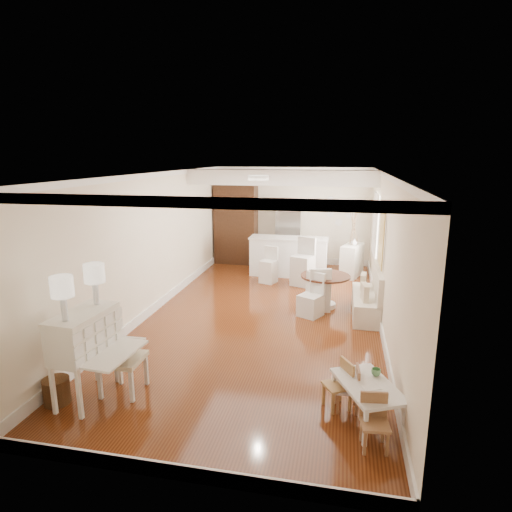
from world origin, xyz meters
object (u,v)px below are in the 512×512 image
(bar_stool_left, at_px, (268,265))
(kids_chair_a, at_px, (337,385))
(kids_chair_b, at_px, (347,388))
(slip_chair_near, at_px, (311,295))
(bar_stool_right, at_px, (303,262))
(kids_table, at_px, (367,402))
(dining_table, at_px, (325,291))
(pantry_cabinet, at_px, (236,224))
(kids_chair_c, at_px, (375,423))
(secretary_bureau, at_px, (86,356))
(gustavian_armchair, at_px, (122,358))
(wicker_basket, at_px, (57,391))
(sideboard, at_px, (352,260))
(slip_chair_far, at_px, (318,288))
(breakfast_counter, at_px, (289,256))
(fridge, at_px, (300,235))

(bar_stool_left, bearing_deg, kids_chair_a, -52.76)
(kids_chair_b, relative_size, slip_chair_near, 0.69)
(kids_chair_b, distance_m, bar_stool_right, 5.34)
(bar_stool_right, bearing_deg, slip_chair_near, -58.79)
(kids_table, xyz_separation_m, bar_stool_right, (-1.30, 5.40, 0.35))
(dining_table, distance_m, pantry_cabinet, 4.44)
(kids_table, height_order, kids_chair_c, kids_chair_c)
(secretary_bureau, height_order, gustavian_armchair, secretary_bureau)
(wicker_basket, relative_size, kids_chair_b, 0.57)
(kids_chair_c, xyz_separation_m, pantry_cabinet, (-3.51, 7.79, 0.84))
(kids_chair_a, height_order, kids_chair_b, kids_chair_a)
(sideboard, bearing_deg, bar_stool_left, -135.74)
(gustavian_armchair, height_order, slip_chair_far, gustavian_armchair)
(bar_stool_left, distance_m, bar_stool_right, 0.87)
(slip_chair_near, height_order, pantry_cabinet, pantry_cabinet)
(kids_table, bearing_deg, breakfast_counter, 105.80)
(slip_chair_far, bearing_deg, kids_chair_c, 86.41)
(breakfast_counter, height_order, pantry_cabinet, pantry_cabinet)
(pantry_cabinet, bearing_deg, gustavian_armchair, -87.90)
(kids_chair_a, distance_m, kids_chair_b, 0.12)
(pantry_cabinet, bearing_deg, slip_chair_far, -53.28)
(kids_table, relative_size, breakfast_counter, 0.47)
(slip_chair_near, relative_size, sideboard, 0.97)
(fridge, bearing_deg, kids_chair_c, -78.26)
(gustavian_armchair, xyz_separation_m, bar_stool_left, (1.03, 5.42, -0.04))
(kids_table, bearing_deg, sideboard, 90.92)
(fridge, bearing_deg, breakfast_counter, -100.78)
(secretary_bureau, bearing_deg, pantry_cabinet, 93.35)
(kids_table, height_order, breakfast_counter, breakfast_counter)
(gustavian_armchair, height_order, dining_table, gustavian_armchair)
(slip_chair_far, relative_size, sideboard, 1.04)
(wicker_basket, bearing_deg, sideboard, 61.09)
(kids_chair_a, xyz_separation_m, pantry_cabinet, (-3.10, 7.08, 0.83))
(kids_chair_b, distance_m, breakfast_counter, 6.21)
(kids_chair_c, distance_m, slip_chair_near, 3.98)
(bar_stool_right, bearing_deg, slip_chair_far, -52.53)
(gustavian_armchair, distance_m, pantry_cabinet, 7.31)
(wicker_basket, bearing_deg, kids_table, 6.11)
(slip_chair_far, height_order, fridge, fridge)
(gustavian_armchair, xyz_separation_m, sideboard, (3.09, 6.46, -0.07))
(wicker_basket, relative_size, kids_table, 0.35)
(fridge, bearing_deg, kids_table, -77.90)
(kids_chair_c, height_order, slip_chair_near, slip_chair_near)
(slip_chair_near, distance_m, pantry_cabinet, 4.73)
(bar_stool_left, relative_size, sideboard, 1.02)
(wicker_basket, relative_size, dining_table, 0.33)
(kids_chair_b, distance_m, bar_stool_left, 5.60)
(gustavian_armchair, height_order, sideboard, gustavian_armchair)
(kids_table, bearing_deg, pantry_cabinet, 115.38)
(slip_chair_near, xyz_separation_m, bar_stool_right, (-0.36, 2.06, 0.16))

